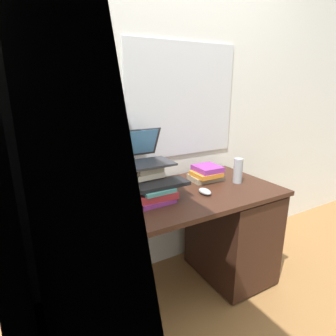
# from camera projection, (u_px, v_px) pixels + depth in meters

# --- Properties ---
(ground_plane) EXTENTS (6.00, 6.00, 0.00)m
(ground_plane) POSITION_uv_depth(u_px,v_px,m) (173.00, 292.00, 1.98)
(ground_plane) COLOR olive
(wall_back) EXTENTS (6.00, 0.06, 2.60)m
(wall_back) POSITION_uv_depth(u_px,v_px,m) (146.00, 99.00, 1.92)
(wall_back) COLOR silver
(wall_back) RESTS_ON ground
(wall_left) EXTENTS (0.05, 6.00, 2.60)m
(wall_left) POSITION_uv_depth(u_px,v_px,m) (7.00, 109.00, 1.20)
(wall_left) COLOR silver
(wall_left) RESTS_ON ground
(desk) EXTENTS (1.43, 0.68, 0.73)m
(desk) POSITION_uv_depth(u_px,v_px,m) (219.00, 229.00, 2.01)
(desk) COLOR #381E14
(desk) RESTS_ON ground
(book_stack_tall) EXTENTS (0.24, 0.18, 0.19)m
(book_stack_tall) POSITION_uv_depth(u_px,v_px,m) (146.00, 180.00, 1.76)
(book_stack_tall) COLOR white
(book_stack_tall) RESTS_ON desk
(book_stack_keyboard_riser) EXTENTS (0.25, 0.19, 0.09)m
(book_stack_keyboard_riser) POSITION_uv_depth(u_px,v_px,m) (155.00, 195.00, 1.65)
(book_stack_keyboard_riser) COLOR #8C338C
(book_stack_keyboard_riser) RESTS_ON desk
(book_stack_side) EXTENTS (0.24, 0.20, 0.11)m
(book_stack_side) POSITION_uv_depth(u_px,v_px,m) (206.00, 173.00, 2.02)
(book_stack_side) COLOR gray
(book_stack_side) RESTS_ON desk
(laptop) EXTENTS (0.34, 0.31, 0.21)m
(laptop) POSITION_uv_depth(u_px,v_px,m) (140.00, 155.00, 1.77)
(laptop) COLOR #2D2D33
(laptop) RESTS_ON book_stack_tall
(keyboard) EXTENTS (0.42, 0.15, 0.02)m
(keyboard) POSITION_uv_depth(u_px,v_px,m) (154.00, 186.00, 1.64)
(keyboard) COLOR black
(keyboard) RESTS_ON book_stack_keyboard_riser
(computer_mouse) EXTENTS (0.06, 0.10, 0.04)m
(computer_mouse) POSITION_uv_depth(u_px,v_px,m) (205.00, 191.00, 1.77)
(computer_mouse) COLOR #A5A8AD
(computer_mouse) RESTS_ON desk
(mug) EXTENTS (0.13, 0.09, 0.09)m
(mug) POSITION_uv_depth(u_px,v_px,m) (95.00, 208.00, 1.47)
(mug) COLOR #265999
(mug) RESTS_ON desk
(water_bottle) EXTENTS (0.06, 0.06, 0.18)m
(water_bottle) POSITION_uv_depth(u_px,v_px,m) (238.00, 171.00, 1.96)
(water_bottle) COLOR #999EA5
(water_bottle) RESTS_ON desk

